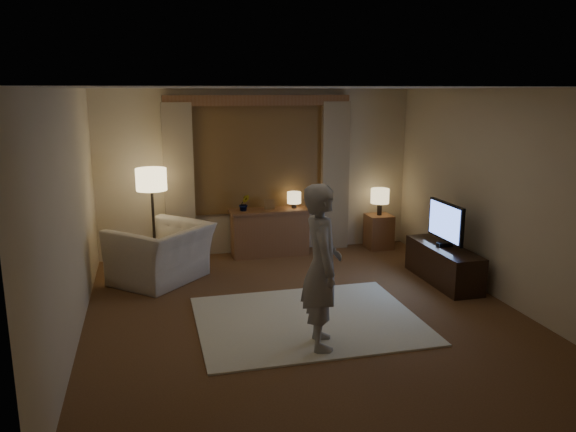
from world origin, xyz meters
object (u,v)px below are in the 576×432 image
object	(u,v)px
armchair	(161,254)
person	(322,267)
side_table	(379,231)
tv_stand	(443,264)
sideboard	(270,233)

from	to	relation	value
armchair	person	bearing A→B (deg)	75.18
armchair	person	size ratio (longest dim) A/B	0.71
side_table	tv_stand	distance (m)	1.81
tv_stand	person	bearing A→B (deg)	-146.00
sideboard	tv_stand	xyz separation A→B (m)	(2.03, -1.85, -0.10)
tv_stand	sideboard	bearing A→B (deg)	137.65
armchair	side_table	size ratio (longest dim) A/B	2.14
armchair	tv_stand	bearing A→B (deg)	119.10
side_table	person	bearing A→B (deg)	-121.74
tv_stand	armchair	bearing A→B (deg)	165.36
sideboard	person	size ratio (longest dim) A/B	0.72
side_table	armchair	bearing A→B (deg)	-166.98
armchair	tv_stand	xyz separation A→B (m)	(3.73, -0.98, -0.14)
side_table	tv_stand	xyz separation A→B (m)	(0.18, -1.80, -0.03)
armchair	side_table	xyz separation A→B (m)	(3.55, 0.82, -0.11)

